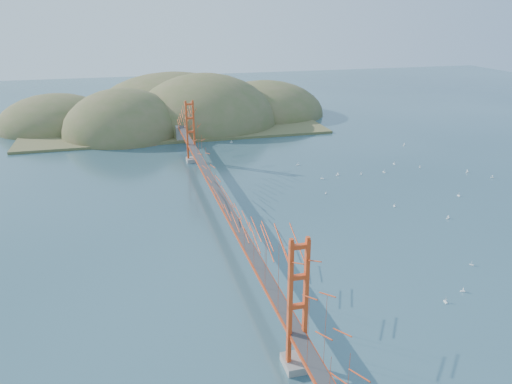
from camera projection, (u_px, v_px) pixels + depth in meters
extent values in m
plane|color=#294652|center=(223.00, 223.00, 68.21)|extent=(320.00, 320.00, 0.00)
cube|color=gray|center=(296.00, 363.00, 40.93)|extent=(2.00, 2.40, 0.70)
cube|color=gray|center=(192.00, 160.00, 95.24)|extent=(2.00, 2.40, 0.70)
cube|color=#C03915|center=(223.00, 201.00, 67.06)|extent=(1.40, 92.00, 0.16)
cube|color=#C03915|center=(223.00, 202.00, 67.13)|extent=(1.33, 92.00, 0.24)
cube|color=#38383A|center=(223.00, 200.00, 67.02)|extent=(1.19, 92.00, 0.03)
cube|color=gray|center=(181.00, 134.00, 109.27)|extent=(2.20, 2.60, 3.30)
cube|color=brown|center=(173.00, 123.00, 126.05)|extent=(70.00, 40.00, 0.60)
ellipsoid|color=brown|center=(125.00, 134.00, 115.99)|extent=(28.00, 28.00, 21.00)
ellipsoid|color=brown|center=(205.00, 124.00, 126.27)|extent=(36.00, 36.00, 25.00)
ellipsoid|color=brown|center=(265.00, 114.00, 137.88)|extent=(32.00, 32.00, 18.00)
ellipsoid|color=brown|center=(57.00, 127.00, 122.97)|extent=(28.00, 28.00, 16.00)
ellipsoid|color=brown|center=(175.00, 113.00, 139.30)|extent=(44.00, 44.00, 22.00)
cube|color=white|center=(471.00, 265.00, 57.08)|extent=(0.46, 0.45, 0.09)
cylinder|color=white|center=(472.00, 263.00, 56.99)|extent=(0.01, 0.01, 0.53)
cube|color=white|center=(361.00, 174.00, 87.91)|extent=(0.47, 0.56, 0.10)
cylinder|color=white|center=(361.00, 173.00, 87.81)|extent=(0.02, 0.02, 0.61)
cube|color=white|center=(231.00, 142.00, 108.71)|extent=(0.60, 0.27, 0.10)
cylinder|color=white|center=(231.00, 141.00, 108.60)|extent=(0.02, 0.02, 0.63)
cube|color=white|center=(394.00, 206.00, 73.88)|extent=(0.28, 0.54, 0.09)
cylinder|color=white|center=(395.00, 204.00, 73.78)|extent=(0.02, 0.02, 0.57)
cube|color=white|center=(298.00, 165.00, 93.08)|extent=(0.61, 0.34, 0.11)
cylinder|color=white|center=(298.00, 163.00, 92.97)|extent=(0.02, 0.02, 0.63)
cube|color=white|center=(326.00, 194.00, 78.87)|extent=(0.42, 0.49, 0.09)
cylinder|color=white|center=(326.00, 192.00, 78.77)|extent=(0.01, 0.01, 0.54)
cube|color=white|center=(459.00, 196.00, 77.97)|extent=(0.20, 0.58, 0.10)
cylinder|color=white|center=(459.00, 194.00, 77.86)|extent=(0.02, 0.02, 0.63)
cube|color=white|center=(420.00, 168.00, 91.56)|extent=(0.48, 0.50, 0.10)
cylinder|color=white|center=(420.00, 166.00, 91.46)|extent=(0.02, 0.02, 0.57)
cube|color=white|center=(394.00, 164.00, 93.65)|extent=(0.23, 0.59, 0.11)
cylinder|color=white|center=(394.00, 162.00, 93.54)|extent=(0.02, 0.02, 0.63)
cube|color=white|center=(448.00, 218.00, 69.65)|extent=(0.51, 0.25, 0.09)
cylinder|color=white|center=(448.00, 216.00, 69.56)|extent=(0.01, 0.01, 0.54)
cube|color=white|center=(322.00, 179.00, 85.66)|extent=(0.59, 0.48, 0.11)
cylinder|color=white|center=(322.00, 177.00, 85.55)|extent=(0.02, 0.02, 0.64)
cube|color=white|center=(463.00, 291.00, 51.78)|extent=(0.51, 0.33, 0.09)
cylinder|color=white|center=(463.00, 289.00, 51.69)|extent=(0.01, 0.01, 0.53)
cube|color=white|center=(384.00, 172.00, 89.05)|extent=(0.39, 0.62, 0.11)
cylinder|color=white|center=(384.00, 170.00, 88.94)|extent=(0.02, 0.02, 0.65)
cube|color=white|center=(467.00, 172.00, 89.03)|extent=(0.54, 0.22, 0.10)
cylinder|color=white|center=(467.00, 171.00, 88.93)|extent=(0.02, 0.02, 0.58)
cube|color=white|center=(338.00, 175.00, 87.44)|extent=(0.60, 0.28, 0.11)
cylinder|color=white|center=(338.00, 173.00, 87.33)|extent=(0.02, 0.02, 0.63)
cube|color=white|center=(404.00, 145.00, 106.40)|extent=(0.54, 0.34, 0.09)
cylinder|color=white|center=(404.00, 144.00, 106.30)|extent=(0.01, 0.01, 0.56)
cube|color=white|center=(492.00, 178.00, 86.26)|extent=(0.51, 0.34, 0.09)
cylinder|color=white|center=(492.00, 176.00, 86.17)|extent=(0.01, 0.01, 0.53)
cube|color=white|center=(445.00, 302.00, 49.91)|extent=(0.24, 0.57, 0.10)
cylinder|color=white|center=(446.00, 299.00, 49.81)|extent=(0.02, 0.02, 0.61)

